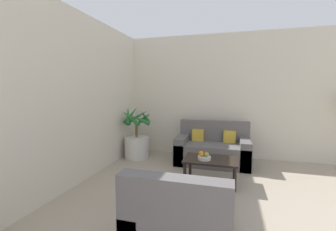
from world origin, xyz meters
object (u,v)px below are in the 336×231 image
object	(u,v)px
apple_red	(205,153)
orange_fruit	(201,154)
apple_green	(207,154)
fruit_bowl	(204,158)
coffee_table	(211,162)
armchair	(182,229)
potted_palm	(137,141)
sofa_loveseat	(213,150)
ottoman	(197,197)

from	to	relation	value
apple_red	orange_fruit	xyz separation A→B (m)	(-0.05, -0.07, 0.01)
apple_red	apple_green	world-z (taller)	apple_green
fruit_bowl	apple_green	world-z (taller)	apple_green
coffee_table	fruit_bowl	size ratio (longest dim) A/B	4.06
coffee_table	armchair	size ratio (longest dim) A/B	0.97
coffee_table	orange_fruit	size ratio (longest dim) A/B	10.10
apple_green	armchair	world-z (taller)	armchair
fruit_bowl	orange_fruit	size ratio (longest dim) A/B	2.49
apple_green	orange_fruit	distance (m)	0.08
apple_green	armchair	distance (m)	1.64
potted_palm	sofa_loveseat	size ratio (longest dim) A/B	0.80
armchair	sofa_loveseat	bearing A→B (deg)	89.22
sofa_loveseat	coffee_table	bearing A→B (deg)	-87.12
potted_palm	orange_fruit	xyz separation A→B (m)	(1.54, -1.01, 0.12)
orange_fruit	armchair	bearing A→B (deg)	-88.13
potted_palm	ottoman	distance (m)	2.45
fruit_bowl	ottoman	distance (m)	0.88
apple_green	potted_palm	bearing A→B (deg)	147.95
apple_red	ottoman	world-z (taller)	apple_red
apple_green	ottoman	xyz separation A→B (m)	(-0.02, -0.83, -0.31)
sofa_loveseat	ottoman	bearing A→B (deg)	-90.94
apple_green	ottoman	distance (m)	0.88
apple_red	apple_green	xyz separation A→B (m)	(0.04, -0.07, 0.00)
fruit_bowl	ottoman	bearing A→B (deg)	-89.18
orange_fruit	armchair	size ratio (longest dim) A/B	0.10
coffee_table	apple_green	bearing A→B (deg)	-123.28
apple_red	armchair	bearing A→B (deg)	-89.79
coffee_table	apple_green	xyz separation A→B (m)	(-0.06, -0.09, 0.15)
sofa_loveseat	coffee_table	distance (m)	1.01
apple_green	coffee_table	bearing A→B (deg)	56.72
apple_green	fruit_bowl	bearing A→B (deg)	158.88
coffee_table	ottoman	size ratio (longest dim) A/B	1.34
potted_palm	ottoman	size ratio (longest dim) A/B	1.85
coffee_table	orange_fruit	xyz separation A→B (m)	(-0.14, -0.08, 0.15)
fruit_bowl	orange_fruit	xyz separation A→B (m)	(-0.05, -0.01, 0.07)
armchair	ottoman	xyz separation A→B (m)	(0.01, 0.80, -0.10)
sofa_loveseat	ottoman	distance (m)	1.93
potted_palm	fruit_bowl	distance (m)	1.88
armchair	orange_fruit	bearing A→B (deg)	91.87
armchair	ottoman	world-z (taller)	armchair
potted_palm	fruit_bowl	bearing A→B (deg)	-32.28
sofa_loveseat	coffee_table	size ratio (longest dim) A/B	1.73
ottoman	orange_fruit	bearing A→B (deg)	94.05
potted_palm	sofa_loveseat	world-z (taller)	potted_palm
coffee_table	apple_red	bearing A→B (deg)	-171.27
apple_green	orange_fruit	xyz separation A→B (m)	(-0.08, 0.01, 0.01)
orange_fruit	armchair	world-z (taller)	armchair
orange_fruit	apple_red	bearing A→B (deg)	54.98
potted_palm	sofa_loveseat	xyz separation A→B (m)	(1.63, 0.08, -0.09)
armchair	ottoman	bearing A→B (deg)	89.60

